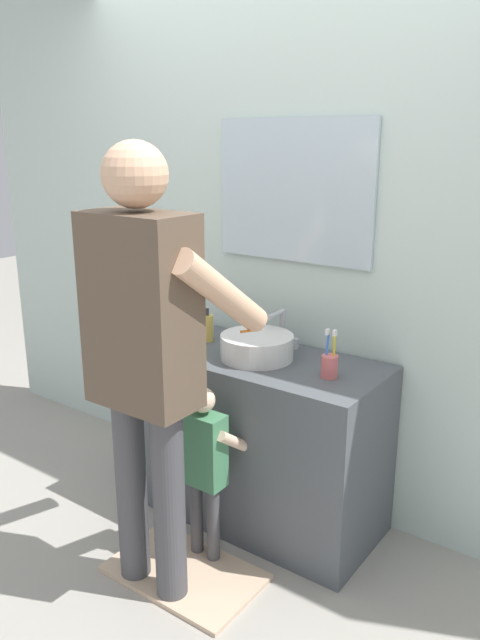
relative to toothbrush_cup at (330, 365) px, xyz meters
name	(u,v)px	position (x,y,z in m)	size (l,w,h in m)	color
ground_plane	(221,544)	(-0.38, -0.27, -0.87)	(14.00, 14.00, 0.00)	#9E998E
back_wall	(298,232)	(-0.38, 0.35, 0.48)	(4.40, 0.10, 2.70)	silver
vanity_cabinet	(259,438)	(-0.38, 0.03, -0.46)	(1.16, 0.54, 0.82)	#4C5156
sink_basin	(257,346)	(-0.38, 0.01, 0.00)	(0.33, 0.33, 0.11)	silver
faucet	(281,330)	(-0.38, 0.22, 0.03)	(0.18, 0.14, 0.18)	#B7BABF
toothbrush_cup	(330,365)	(0.00, 0.00, 0.00)	(0.07, 0.07, 0.21)	#D86666
soap_bottle	(207,328)	(-0.72, 0.08, 0.01)	(0.06, 0.06, 0.16)	gold
bath_mat	(185,573)	(-0.38, -0.52, -0.86)	(0.64, 0.40, 0.02)	#CCAD8E
child_toddler	(205,459)	(-0.38, -0.37, -0.39)	(0.25, 0.25, 0.81)	#47474C
adult_parent	(146,340)	(-0.44, -0.62, 0.19)	(0.55, 0.58, 1.78)	#47474C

